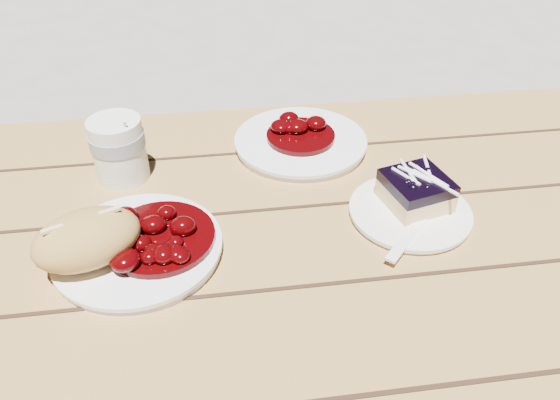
{
  "coord_description": "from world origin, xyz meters",
  "views": [
    {
      "loc": [
        0.14,
        -0.55,
        1.26
      ],
      "look_at": [
        0.22,
        0.02,
        0.81
      ],
      "focal_mm": 35.0,
      "sensor_mm": 36.0,
      "label": 1
    }
  ],
  "objects": [
    {
      "name": "picnic_table",
      "position": [
        0.0,
        -0.0,
        0.59
      ],
      "size": [
        2.0,
        1.55,
        0.75
      ],
      "color": "olive",
      "rests_on": "ground"
    },
    {
      "name": "second_plate",
      "position": [
        0.29,
        0.25,
        0.76
      ],
      "size": [
        0.22,
        0.22,
        0.02
      ],
      "primitive_type": "cylinder",
      "color": "white",
      "rests_on": "picnic_table"
    },
    {
      "name": "goulash_stew",
      "position": [
        0.06,
        0.01,
        0.79
      ],
      "size": [
        0.15,
        0.15,
        0.04
      ],
      "primitive_type": null,
      "color": "#390203",
      "rests_on": "main_plate"
    },
    {
      "name": "blueberry_cake",
      "position": [
        0.42,
        0.05,
        0.78
      ],
      "size": [
        0.1,
        0.1,
        0.05
      ],
      "rotation": [
        0.0,
        0.0,
        0.25
      ],
      "color": "#F6D086",
      "rests_on": "dessert_plate"
    },
    {
      "name": "coffee_cup",
      "position": [
        -0.01,
        0.2,
        0.8
      ],
      "size": [
        0.08,
        0.08,
        0.1
      ],
      "primitive_type": "cylinder",
      "color": "white",
      "rests_on": "picnic_table"
    },
    {
      "name": "main_plate",
      "position": [
        0.03,
        0.01,
        0.76
      ],
      "size": [
        0.22,
        0.22,
        0.02
      ],
      "primitive_type": "cylinder",
      "color": "white",
      "rests_on": "picnic_table"
    },
    {
      "name": "second_stew",
      "position": [
        0.29,
        0.25,
        0.79
      ],
      "size": [
        0.12,
        0.12,
        0.04
      ],
      "primitive_type": null,
      "color": "#390203",
      "rests_on": "second_plate"
    },
    {
      "name": "dessert_plate",
      "position": [
        0.41,
        0.04,
        0.76
      ],
      "size": [
        0.17,
        0.17,
        0.01
      ],
      "primitive_type": "cylinder",
      "color": "white",
      "rests_on": "picnic_table"
    },
    {
      "name": "fork_dessert",
      "position": [
        0.39,
        -0.02,
        0.76
      ],
      "size": [
        0.13,
        0.14,
        0.0
      ],
      "primitive_type": null,
      "rotation": [
        0.0,
        0.0,
        -0.74
      ],
      "color": "white",
      "rests_on": "dessert_plate"
    },
    {
      "name": "bread_roll",
      "position": [
        -0.03,
        -0.01,
        0.8
      ],
      "size": [
        0.16,
        0.14,
        0.07
      ],
      "primitive_type": "ellipsoid",
      "rotation": [
        0.0,
        0.0,
        0.39
      ],
      "color": "tan",
      "rests_on": "main_plate"
    }
  ]
}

